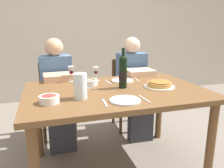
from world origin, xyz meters
The scene contains 20 objects.
ground_plane centered at (0.00, 0.00, 0.00)m, with size 8.00×8.00×0.00m, color slate.
back_wall centered at (0.00, 2.33, 1.40)m, with size 8.00×0.10×2.80m, color beige.
dining_table centered at (0.00, 0.00, 0.67)m, with size 1.50×1.00×0.76m.
wine_bottle centered at (0.07, 0.03, 0.90)m, with size 0.07×0.07×0.34m.
water_pitcher centered at (-0.32, -0.16, 0.84)m, with size 0.15×0.10×0.19m.
baked_tart centered at (0.39, -0.05, 0.79)m, with size 0.27×0.27×0.06m.
salad_bowl centered at (-0.55, -0.20, 0.79)m, with size 0.14×0.14×0.06m.
olive_bowl centered at (-0.18, 0.21, 0.79)m, with size 0.15×0.15×0.06m.
wine_glass_left_diner centered at (-0.09, 0.35, 0.86)m, with size 0.06×0.06×0.14m.
wine_glass_right_diner centered at (-0.32, 0.40, 0.87)m, with size 0.07×0.07×0.15m.
dinner_plate_left_setting centered at (-0.03, -0.32, 0.77)m, with size 0.22×0.22×0.01m, color silver.
dinner_plate_right_setting centered at (0.16, 0.26, 0.77)m, with size 0.22×0.22×0.01m, color silver.
fork_left_setting centered at (-0.18, -0.32, 0.76)m, with size 0.16×0.01×0.01m, color silver.
knife_left_setting centered at (0.12, -0.32, 0.76)m, with size 0.18×0.01×0.01m, color silver.
knife_right_setting centered at (0.31, 0.26, 0.76)m, with size 0.18×0.01×0.01m, color silver.
spoon_right_setting centered at (0.01, 0.26, 0.76)m, with size 0.16×0.01×0.01m, color silver.
chair_left centered at (-0.45, 0.90, 0.50)m, with size 0.42×0.42×0.87m.
diner_left centered at (-0.45, 0.67, 0.62)m, with size 0.35×0.51×1.16m.
chair_right centered at (0.45, 0.88, 0.50)m, with size 0.41×0.41×0.87m.
diner_right centered at (0.45, 0.64, 0.62)m, with size 0.35×0.51×1.16m.
Camera 1 is at (-0.57, -1.72, 1.27)m, focal length 35.49 mm.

